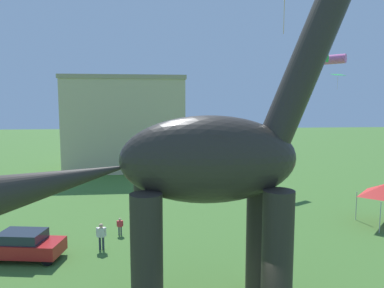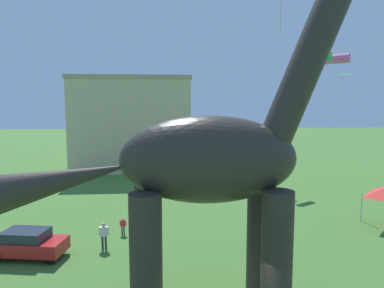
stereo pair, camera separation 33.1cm
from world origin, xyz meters
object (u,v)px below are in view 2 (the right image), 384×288
(dinosaur_sculpture, at_px, (207,159))
(parked_sedan_left, at_px, (26,243))
(person_photographer, at_px, (104,233))
(kite_far_left, at_px, (277,129))
(person_near_flyer, at_px, (123,224))
(kite_drifting, at_px, (331,59))
(kite_high_right, at_px, (344,75))

(dinosaur_sculpture, relative_size, parked_sedan_left, 3.85)
(person_photographer, relative_size, kite_far_left, 0.73)
(person_near_flyer, xyz_separation_m, person_photographer, (-0.82, -2.21, 0.27))
(dinosaur_sculpture, height_order, person_photographer, dinosaur_sculpture)
(dinosaur_sculpture, bearing_deg, person_near_flyer, 143.40)
(dinosaur_sculpture, distance_m, kite_far_left, 21.36)
(kite_drifting, relative_size, kite_far_left, 0.93)
(parked_sedan_left, relative_size, person_near_flyer, 3.99)
(kite_drifting, bearing_deg, kite_high_right, 59.02)
(kite_far_left, bearing_deg, kite_drifting, -96.13)
(kite_drifting, xyz_separation_m, kite_far_left, (1.43, 13.27, -4.90))
(parked_sedan_left, bearing_deg, kite_high_right, 37.05)
(parked_sedan_left, height_order, kite_high_right, kite_high_right)
(dinosaur_sculpture, height_order, kite_drifting, dinosaur_sculpture)
(kite_high_right, xyz_separation_m, kite_drifting, (-7.28, -12.13, -0.28))
(person_near_flyer, height_order, kite_drifting, kite_drifting)
(kite_far_left, bearing_deg, dinosaur_sculpture, -115.68)
(dinosaur_sculpture, distance_m, parked_sedan_left, 12.01)
(parked_sedan_left, bearing_deg, person_near_flyer, 41.85)
(dinosaur_sculpture, xyz_separation_m, parked_sedan_left, (-9.26, 5.45, -5.37))
(dinosaur_sculpture, relative_size, kite_drifting, 8.65)
(person_photographer, bearing_deg, parked_sedan_left, 69.84)
(person_near_flyer, relative_size, kite_drifting, 0.56)
(kite_high_right, bearing_deg, person_photographer, -149.86)
(kite_high_right, bearing_deg, kite_far_left, 168.97)
(parked_sedan_left, distance_m, kite_far_left, 23.67)
(person_photographer, bearing_deg, kite_drifting, -123.51)
(kite_high_right, bearing_deg, kite_drifting, -120.98)
(kite_high_right, relative_size, kite_drifting, 0.75)
(person_photographer, bearing_deg, kite_far_left, -80.28)
(parked_sedan_left, bearing_deg, person_photographer, 21.54)
(person_near_flyer, xyz_separation_m, kite_far_left, (13.65, 10.73, 5.37))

